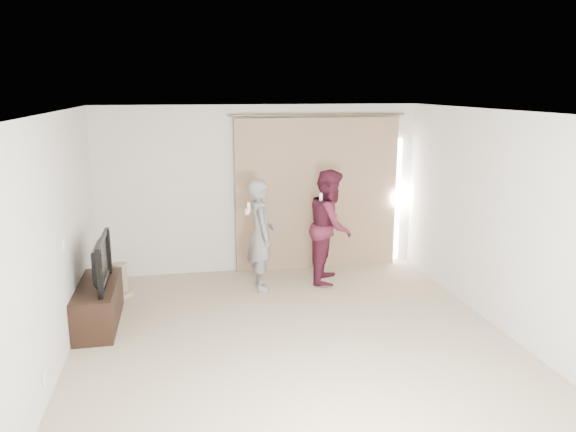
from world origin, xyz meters
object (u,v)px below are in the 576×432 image
object	(u,v)px
person_woman	(331,226)
person_man	(261,235)
tv	(95,262)
tv_console	(99,304)

from	to	relation	value
person_woman	person_man	bearing A→B (deg)	-172.58
tv	person_man	xyz separation A→B (m)	(2.14, 0.89, -0.00)
tv	person_woman	size ratio (longest dim) A/B	0.61
person_man	person_woman	xyz separation A→B (m)	(1.07, 0.14, 0.04)
person_man	person_woman	size ratio (longest dim) A/B	0.95
tv_console	person_man	xyz separation A→B (m)	(2.14, 0.89, 0.55)
tv	tv_console	bearing A→B (deg)	-0.00
tv	person_man	distance (m)	2.32
person_man	person_woman	bearing A→B (deg)	7.42
tv_console	tv	world-z (taller)	tv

